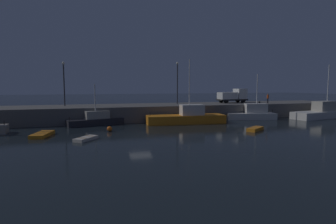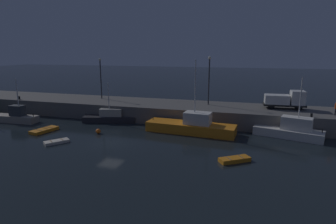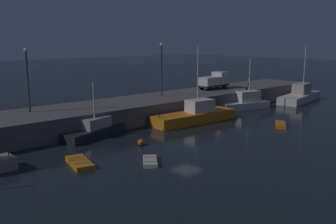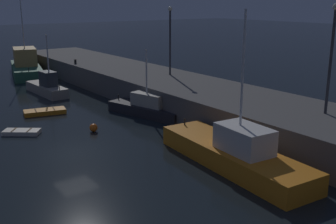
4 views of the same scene
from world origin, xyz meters
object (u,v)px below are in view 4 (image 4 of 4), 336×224
fishing_trawler_red (148,108)px  fishing_boat_grey (47,87)px  rowboat_blue_far (22,132)px  rowboat_white_mid (45,112)px  bollard_west (75,61)px  fishing_boat_blue (26,65)px  fishing_boat_orange (235,153)px  lamp_post_west (170,35)px  mooring_buoy_near (94,128)px  lamp_post_east (332,50)px

fishing_trawler_red → fishing_boat_grey: 14.28m
fishing_trawler_red → rowboat_blue_far: bearing=-96.5°
rowboat_white_mid → bollard_west: bollard_west is taller
fishing_boat_blue → bollard_west: 10.17m
fishing_boat_orange → lamp_post_west: bearing=155.6°
fishing_boat_grey → rowboat_white_mid: fishing_boat_grey is taller
fishing_boat_blue → mooring_buoy_near: fishing_boat_blue is taller
lamp_post_west → lamp_post_east: 18.66m
fishing_trawler_red → lamp_post_west: lamp_post_west is taller
lamp_post_east → rowboat_white_mid: bearing=-147.5°
fishing_trawler_red → bollard_west: bearing=176.7°
mooring_buoy_near → fishing_trawler_red: bearing=103.8°
fishing_boat_blue → bollard_west: bearing=18.3°
fishing_boat_orange → fishing_boat_grey: (-26.69, -2.02, -0.09)m
mooring_buoy_near → lamp_post_east: size_ratio=0.09×
rowboat_white_mid → rowboat_blue_far: (4.68, -3.51, -0.04)m
fishing_trawler_red → fishing_boat_blue: fishing_boat_blue is taller
fishing_boat_blue → lamp_post_east: size_ratio=1.79×
fishing_trawler_red → mooring_buoy_near: fishing_trawler_red is taller
fishing_boat_orange → rowboat_blue_far: fishing_boat_orange is taller
mooring_buoy_near → fishing_boat_orange: bearing=18.5°
fishing_boat_orange → fishing_boat_blue: bearing=180.0°
fishing_boat_blue → mooring_buoy_near: 29.01m
fishing_boat_blue → mooring_buoy_near: size_ratio=20.60×
rowboat_blue_far → bollard_west: (-16.45, 11.78, 2.55)m
fishing_boat_blue → rowboat_white_mid: size_ratio=3.40×
fishing_trawler_red → rowboat_white_mid: bearing=-129.1°
fishing_boat_orange → lamp_post_east: size_ratio=1.61×
rowboat_white_mid → bollard_west: bearing=144.9°
fishing_trawler_red → bollard_west: size_ratio=14.41×
fishing_boat_orange → fishing_boat_grey: bearing=-175.7°
rowboat_white_mid → lamp_post_east: size_ratio=0.53×
fishing_boat_blue → rowboat_white_mid: fishing_boat_blue is taller
fishing_boat_orange → rowboat_blue_far: (-14.28, -8.61, -0.75)m
fishing_boat_orange → lamp_post_east: lamp_post_east is taller
fishing_boat_orange → rowboat_white_mid: bearing=-164.9°
rowboat_white_mid → fishing_boat_orange: bearing=15.1°
fishing_boat_grey → rowboat_blue_far: (12.42, -6.59, -0.67)m
fishing_boat_grey → lamp_post_west: lamp_post_west is taller
mooring_buoy_near → fishing_boat_grey: bearing=173.0°
mooring_buoy_near → lamp_post_east: 18.16m
rowboat_blue_far → bollard_west: 20.39m
rowboat_white_mid → rowboat_blue_far: size_ratio=1.35×
fishing_boat_grey → mooring_buoy_near: fishing_boat_grey is taller
lamp_post_east → bollard_west: size_ratio=13.04×
fishing_boat_grey → mooring_buoy_near: 15.25m
rowboat_white_mid → fishing_boat_blue: bearing=166.5°
mooring_buoy_near → lamp_post_west: size_ratio=0.09×
fishing_boat_blue → rowboat_blue_far: bearing=-18.3°
rowboat_white_mid → lamp_post_east: bearing=32.5°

